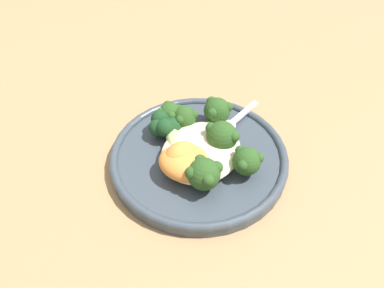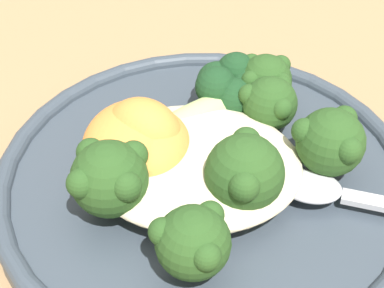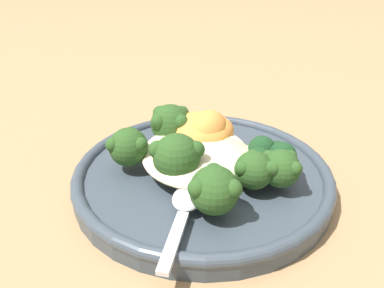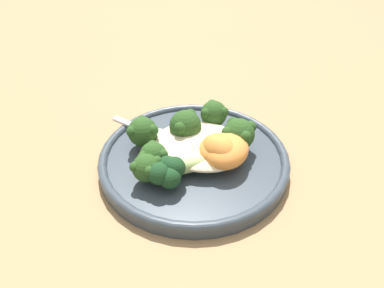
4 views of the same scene
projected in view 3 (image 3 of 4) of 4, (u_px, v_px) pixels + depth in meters
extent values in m
plane|color=#9E7A51|center=(202.00, 180.00, 0.38)|extent=(4.00, 4.00, 0.00)
cylinder|color=#38424C|center=(206.00, 177.00, 0.37)|extent=(0.25, 0.25, 0.02)
torus|color=#38424C|center=(206.00, 170.00, 0.37)|extent=(0.25, 0.25, 0.01)
ellipsoid|color=beige|center=(196.00, 155.00, 0.36)|extent=(0.12, 0.10, 0.02)
ellipsoid|color=#ADC675|center=(207.00, 142.00, 0.39)|extent=(0.05, 0.08, 0.02)
sphere|color=#284C1E|center=(170.00, 124.00, 0.40)|extent=(0.04, 0.04, 0.04)
sphere|color=#284C1E|center=(181.00, 122.00, 0.38)|extent=(0.02, 0.02, 0.02)
sphere|color=#284C1E|center=(182.00, 113.00, 0.40)|extent=(0.02, 0.02, 0.02)
sphere|color=#284C1E|center=(160.00, 113.00, 0.40)|extent=(0.02, 0.02, 0.02)
sphere|color=#284C1E|center=(158.00, 122.00, 0.38)|extent=(0.02, 0.02, 0.02)
ellipsoid|color=#ADC675|center=(177.00, 152.00, 0.37)|extent=(0.04, 0.10, 0.01)
sphere|color=#284C1E|center=(129.00, 147.00, 0.36)|extent=(0.04, 0.04, 0.04)
sphere|color=#284C1E|center=(140.00, 145.00, 0.35)|extent=(0.01, 0.01, 0.01)
sphere|color=#284C1E|center=(130.00, 134.00, 0.37)|extent=(0.01, 0.01, 0.01)
sphere|color=#284C1E|center=(113.00, 145.00, 0.35)|extent=(0.01, 0.01, 0.01)
ellipsoid|color=#ADC675|center=(202.00, 155.00, 0.36)|extent=(0.07, 0.06, 0.02)
sphere|color=#284C1E|center=(177.00, 157.00, 0.33)|extent=(0.04, 0.04, 0.04)
sphere|color=#284C1E|center=(196.00, 150.00, 0.33)|extent=(0.02, 0.02, 0.02)
sphere|color=#284C1E|center=(157.00, 150.00, 0.33)|extent=(0.02, 0.02, 0.02)
ellipsoid|color=#ADC675|center=(216.00, 170.00, 0.34)|extent=(0.10, 0.02, 0.01)
sphere|color=#284C1E|center=(214.00, 190.00, 0.29)|extent=(0.04, 0.04, 0.04)
sphere|color=#284C1E|center=(233.00, 189.00, 0.28)|extent=(0.02, 0.02, 0.02)
sphere|color=#284C1E|center=(214.00, 172.00, 0.30)|extent=(0.02, 0.02, 0.02)
sphere|color=#284C1E|center=(197.00, 188.00, 0.28)|extent=(0.02, 0.02, 0.02)
ellipsoid|color=#ADC675|center=(233.00, 161.00, 0.36)|extent=(0.07, 0.04, 0.01)
sphere|color=#284C1E|center=(254.00, 170.00, 0.32)|extent=(0.03, 0.03, 0.03)
sphere|color=#284C1E|center=(269.00, 168.00, 0.31)|extent=(0.01, 0.01, 0.01)
sphere|color=#284C1E|center=(252.00, 157.00, 0.33)|extent=(0.01, 0.01, 0.01)
sphere|color=#284C1E|center=(242.00, 168.00, 0.31)|extent=(0.01, 0.01, 0.01)
ellipsoid|color=#ADC675|center=(241.00, 156.00, 0.36)|extent=(0.08, 0.08, 0.02)
sphere|color=#284C1E|center=(281.00, 169.00, 0.33)|extent=(0.03, 0.03, 0.03)
sphere|color=#284C1E|center=(295.00, 168.00, 0.31)|extent=(0.01, 0.01, 0.01)
sphere|color=#284C1E|center=(290.00, 157.00, 0.33)|extent=(0.01, 0.01, 0.01)
sphere|color=#284C1E|center=(269.00, 157.00, 0.33)|extent=(0.01, 0.01, 0.01)
sphere|color=#284C1E|center=(273.00, 168.00, 0.31)|extent=(0.01, 0.01, 0.01)
ellipsoid|color=orange|center=(208.00, 130.00, 0.39)|extent=(0.06, 0.06, 0.04)
ellipsoid|color=orange|center=(197.00, 129.00, 0.39)|extent=(0.06, 0.07, 0.03)
ellipsoid|color=orange|center=(200.00, 136.00, 0.38)|extent=(0.05, 0.06, 0.03)
sphere|color=#193D1E|center=(272.00, 165.00, 0.34)|extent=(0.03, 0.03, 0.03)
sphere|color=#193D1E|center=(282.00, 156.00, 0.34)|extent=(0.03, 0.03, 0.03)
sphere|color=#193D1E|center=(275.00, 154.00, 0.35)|extent=(0.03, 0.03, 0.03)
sphere|color=#193D1E|center=(262.00, 150.00, 0.35)|extent=(0.03, 0.03, 0.03)
sphere|color=#193D1E|center=(259.00, 161.00, 0.34)|extent=(0.03, 0.03, 0.03)
cube|color=silver|center=(174.00, 241.00, 0.27)|extent=(0.06, 0.02, 0.00)
ellipsoid|color=silver|center=(188.00, 198.00, 0.31)|extent=(0.04, 0.03, 0.01)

